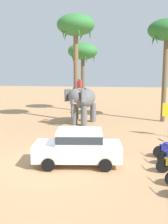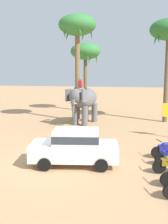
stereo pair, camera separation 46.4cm
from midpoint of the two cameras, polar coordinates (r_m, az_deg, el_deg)
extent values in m
plane|color=tan|center=(13.13, -7.84, -10.91)|extent=(120.00, 120.00, 0.00)
cube|color=white|center=(12.60, -2.49, -8.44)|extent=(4.29, 2.24, 0.76)
cube|color=white|center=(12.40, -2.05, -5.36)|extent=(2.29, 1.83, 0.64)
cube|color=#2D3842|center=(12.40, -2.05, -5.36)|extent=(2.31, 1.85, 0.35)
cylinder|color=black|center=(12.07, -8.89, -11.25)|extent=(0.62, 0.26, 0.60)
cylinder|color=black|center=(13.65, -7.64, -8.79)|extent=(0.62, 0.26, 0.60)
cylinder|color=black|center=(11.90, 3.50, -11.45)|extent=(0.62, 0.26, 0.60)
cylinder|color=black|center=(13.50, 3.21, -8.93)|extent=(0.62, 0.26, 0.60)
ellipsoid|color=slate|center=(22.14, -0.61, 3.04)|extent=(2.43, 3.43, 1.70)
cylinder|color=slate|center=(21.30, -0.65, -0.86)|extent=(0.52, 0.52, 1.60)
cylinder|color=slate|center=(21.71, -2.74, -0.69)|extent=(0.52, 0.52, 1.60)
cylinder|color=slate|center=(22.96, 1.41, -0.15)|extent=(0.52, 0.52, 1.60)
cylinder|color=slate|center=(23.33, -0.56, 0.00)|extent=(0.52, 0.52, 1.60)
ellipsoid|color=slate|center=(20.67, -2.62, 3.44)|extent=(1.34, 1.28, 1.20)
cube|color=slate|center=(20.42, -0.71, 3.52)|extent=(0.35, 0.80, 0.96)
cube|color=slate|center=(21.10, -4.21, 3.67)|extent=(0.35, 0.80, 0.96)
cone|color=slate|center=(20.40, -3.20, 0.53)|extent=(0.45, 0.45, 1.60)
cone|color=beige|center=(20.25, -2.50, 1.90)|extent=(0.28, 0.57, 0.21)
cone|color=beige|center=(20.50, -3.78, 1.98)|extent=(0.28, 0.57, 0.21)
cube|color=red|center=(21.29, -1.64, 6.04)|extent=(0.39, 0.33, 0.60)
sphere|color=#8E6647|center=(21.27, -1.65, 7.17)|extent=(0.22, 0.22, 0.22)
cylinder|color=#333338|center=(21.09, -0.37, 4.52)|extent=(0.12, 0.12, 0.55)
cylinder|color=#333338|center=(21.56, -2.86, 4.61)|extent=(0.12, 0.12, 0.55)
cylinder|color=black|center=(12.20, 15.64, -11.25)|extent=(0.61, 0.24, 0.60)
cylinder|color=black|center=(12.04, 16.17, -8.44)|extent=(0.17, 0.54, 0.04)
cylinder|color=black|center=(13.22, 15.87, -9.66)|extent=(0.61, 0.24, 0.60)
cylinder|color=black|center=(13.07, 16.36, -7.06)|extent=(0.17, 0.54, 0.04)
cylinder|color=black|center=(14.20, 14.97, -8.33)|extent=(0.59, 0.33, 0.60)
ellipsoid|color=navy|center=(14.30, 16.62, -6.60)|extent=(0.50, 0.39, 0.20)
cylinder|color=black|center=(14.07, 15.39, -5.88)|extent=(0.25, 0.52, 0.04)
cylinder|color=brown|center=(23.09, -2.33, 7.96)|extent=(0.42, 0.42, 8.06)
ellipsoid|color=#337A38|center=(23.40, -2.40, 18.37)|extent=(3.20, 3.20, 1.80)
cone|color=#337A38|center=(23.12, 0.66, 17.24)|extent=(0.40, 0.92, 1.64)
cone|color=#337A38|center=(24.37, -0.95, 16.81)|extent=(0.91, 0.57, 1.67)
cone|color=#337A38|center=(24.21, -4.41, 16.84)|extent=(0.73, 0.83, 1.69)
cone|color=#337A38|center=(22.85, -5.26, 17.30)|extent=(0.73, 0.83, 1.69)
cone|color=#337A38|center=(22.15, -2.02, 17.60)|extent=(0.91, 0.57, 1.67)
cylinder|color=brown|center=(23.79, 16.54, 7.09)|extent=(0.41, 0.41, 7.62)
ellipsoid|color=#286B2D|center=(24.02, 16.99, 16.69)|extent=(3.20, 3.20, 1.80)
cone|color=#286B2D|center=(24.55, 14.37, 15.45)|extent=(0.73, 0.83, 1.69)
cone|color=#286B2D|center=(23.15, 14.70, 15.84)|extent=(0.73, 0.83, 1.69)
cylinder|color=brown|center=(28.88, -0.72, 6.42)|extent=(0.40, 0.40, 6.29)
ellipsoid|color=#337A38|center=(28.92, -0.74, 13.05)|extent=(3.20, 3.20, 1.80)
cone|color=#337A38|center=(28.71, 1.68, 12.08)|extent=(0.40, 0.92, 1.64)
cone|color=#337A38|center=(29.95, 0.36, 11.95)|extent=(0.91, 0.57, 1.67)
cone|color=#337A38|center=(29.76, -2.38, 11.96)|extent=(0.73, 0.83, 1.69)
cone|color=#337A38|center=(28.38, -2.96, 12.10)|extent=(0.73, 0.83, 1.69)
cone|color=#337A38|center=(27.70, -0.37, 12.19)|extent=(0.91, 0.57, 1.67)
camera|label=1|loc=(0.23, -90.73, -0.12)|focal=42.17mm
camera|label=2|loc=(0.23, 89.27, 0.12)|focal=42.17mm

